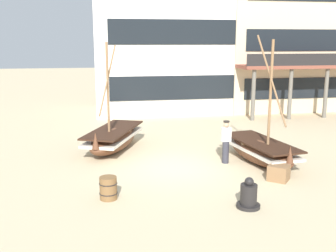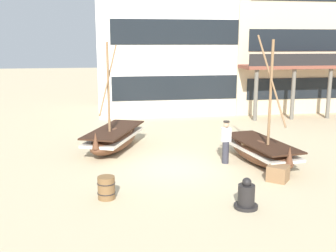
{
  "view_description": "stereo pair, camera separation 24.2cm",
  "coord_description": "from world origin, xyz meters",
  "px_view_note": "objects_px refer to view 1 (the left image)",
  "views": [
    {
      "loc": [
        -2.78,
        -14.31,
        4.68
      ],
      "look_at": [
        0.0,
        1.0,
        1.4
      ],
      "focal_mm": 43.11,
      "sensor_mm": 36.0,
      "label": 1
    },
    {
      "loc": [
        -2.54,
        -14.36,
        4.68
      ],
      "look_at": [
        0.0,
        1.0,
        1.4
      ],
      "focal_mm": 43.11,
      "sensor_mm": 36.0,
      "label": 2
    }
  ],
  "objects_px": {
    "fishing_boat_centre_large": "(261,150)",
    "capstan_winch": "(249,196)",
    "wooden_barrel": "(108,188)",
    "cargo_crate": "(279,173)",
    "fishing_boat_near_left": "(114,138)",
    "harbor_building_annex": "(276,40)",
    "harbor_building_main": "(170,33)",
    "fisherman_by_hull": "(226,142)"
  },
  "relations": [
    {
      "from": "fishing_boat_centre_large",
      "to": "capstan_winch",
      "type": "bearing_deg",
      "value": -117.17
    },
    {
      "from": "wooden_barrel",
      "to": "cargo_crate",
      "type": "height_order",
      "value": "wooden_barrel"
    },
    {
      "from": "fishing_boat_near_left",
      "to": "harbor_building_annex",
      "type": "relative_size",
      "value": 0.49
    },
    {
      "from": "harbor_building_main",
      "to": "fishing_boat_centre_large",
      "type": "bearing_deg",
      "value": -84.55
    },
    {
      "from": "cargo_crate",
      "to": "harbor_building_main",
      "type": "height_order",
      "value": "harbor_building_main"
    },
    {
      "from": "capstan_winch",
      "to": "cargo_crate",
      "type": "bearing_deg",
      "value": 46.95
    },
    {
      "from": "fishing_boat_centre_large",
      "to": "harbor_building_main",
      "type": "height_order",
      "value": "harbor_building_main"
    },
    {
      "from": "fishing_boat_near_left",
      "to": "wooden_barrel",
      "type": "distance_m",
      "value": 5.65
    },
    {
      "from": "fishing_boat_centre_large",
      "to": "cargo_crate",
      "type": "distance_m",
      "value": 2.06
    },
    {
      "from": "fisherman_by_hull",
      "to": "cargo_crate",
      "type": "distance_m",
      "value": 2.6
    },
    {
      "from": "cargo_crate",
      "to": "harbor_building_annex",
      "type": "bearing_deg",
      "value": 66.17
    },
    {
      "from": "fishing_boat_centre_large",
      "to": "harbor_building_annex",
      "type": "xyz_separation_m",
      "value": [
        6.53,
        13.2,
        4.24
      ]
    },
    {
      "from": "wooden_barrel",
      "to": "harbor_building_main",
      "type": "relative_size",
      "value": 0.07
    },
    {
      "from": "harbor_building_annex",
      "to": "cargo_crate",
      "type": "bearing_deg",
      "value": -113.83
    },
    {
      "from": "wooden_barrel",
      "to": "fishing_boat_near_left",
      "type": "bearing_deg",
      "value": 85.62
    },
    {
      "from": "fishing_boat_centre_large",
      "to": "wooden_barrel",
      "type": "height_order",
      "value": "fishing_boat_centre_large"
    },
    {
      "from": "fishing_boat_centre_large",
      "to": "wooden_barrel",
      "type": "distance_m",
      "value": 6.59
    },
    {
      "from": "fisherman_by_hull",
      "to": "harbor_building_main",
      "type": "relative_size",
      "value": 0.16
    },
    {
      "from": "fisherman_by_hull",
      "to": "harbor_building_annex",
      "type": "height_order",
      "value": "harbor_building_annex"
    },
    {
      "from": "fishing_boat_centre_large",
      "to": "harbor_building_annex",
      "type": "bearing_deg",
      "value": 63.68
    },
    {
      "from": "harbor_building_main",
      "to": "cargo_crate",
      "type": "bearing_deg",
      "value": -86.05
    },
    {
      "from": "fishing_boat_centre_large",
      "to": "fisherman_by_hull",
      "type": "relative_size",
      "value": 2.92
    },
    {
      "from": "fisherman_by_hull",
      "to": "wooden_barrel",
      "type": "height_order",
      "value": "fisherman_by_hull"
    },
    {
      "from": "wooden_barrel",
      "to": "cargo_crate",
      "type": "distance_m",
      "value": 5.85
    },
    {
      "from": "capstan_winch",
      "to": "harbor_building_main",
      "type": "height_order",
      "value": "harbor_building_main"
    },
    {
      "from": "fishing_boat_near_left",
      "to": "cargo_crate",
      "type": "relative_size",
      "value": 7.16
    },
    {
      "from": "harbor_building_annex",
      "to": "fishing_boat_near_left",
      "type": "bearing_deg",
      "value": -139.69
    },
    {
      "from": "fishing_boat_near_left",
      "to": "fisherman_by_hull",
      "type": "height_order",
      "value": "fishing_boat_near_left"
    },
    {
      "from": "fishing_boat_near_left",
      "to": "harbor_building_main",
      "type": "bearing_deg",
      "value": 66.19
    },
    {
      "from": "capstan_winch",
      "to": "cargo_crate",
      "type": "height_order",
      "value": "capstan_winch"
    },
    {
      "from": "harbor_building_main",
      "to": "wooden_barrel",
      "type": "bearing_deg",
      "value": -107.16
    },
    {
      "from": "fisherman_by_hull",
      "to": "fishing_boat_near_left",
      "type": "bearing_deg",
      "value": 147.27
    },
    {
      "from": "fishing_boat_near_left",
      "to": "wooden_barrel",
      "type": "height_order",
      "value": "fishing_boat_near_left"
    },
    {
      "from": "fishing_boat_near_left",
      "to": "capstan_winch",
      "type": "xyz_separation_m",
      "value": [
        3.5,
        -6.98,
        -0.18
      ]
    },
    {
      "from": "capstan_winch",
      "to": "wooden_barrel",
      "type": "xyz_separation_m",
      "value": [
        -3.93,
        1.35,
        -0.0
      ]
    },
    {
      "from": "fishing_boat_centre_large",
      "to": "fisherman_by_hull",
      "type": "xyz_separation_m",
      "value": [
        -1.36,
        0.22,
        0.34
      ]
    },
    {
      "from": "wooden_barrel",
      "to": "harbor_building_annex",
      "type": "bearing_deg",
      "value": 51.75
    },
    {
      "from": "harbor_building_main",
      "to": "harbor_building_annex",
      "type": "bearing_deg",
      "value": 2.97
    },
    {
      "from": "capstan_winch",
      "to": "wooden_barrel",
      "type": "height_order",
      "value": "capstan_winch"
    },
    {
      "from": "fishing_boat_near_left",
      "to": "capstan_winch",
      "type": "bearing_deg",
      "value": -63.39
    },
    {
      "from": "wooden_barrel",
      "to": "fishing_boat_centre_large",
      "type": "bearing_deg",
      "value": 24.25
    },
    {
      "from": "fishing_boat_centre_large",
      "to": "harbor_building_main",
      "type": "relative_size",
      "value": 0.47
    }
  ]
}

